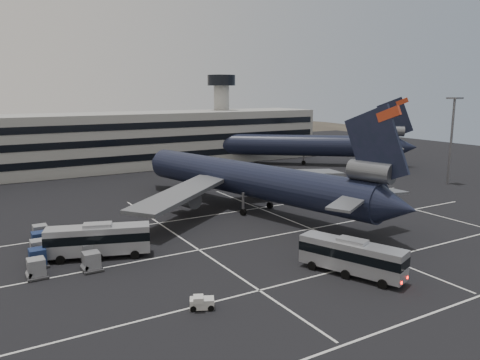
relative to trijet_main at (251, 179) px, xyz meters
name	(u,v)px	position (x,y,z in m)	size (l,w,h in m)	color
ground	(256,251)	(-10.02, -17.58, -5.25)	(260.00, 260.00, 0.00)	black
lane_markings	(259,248)	(-9.07, -16.86, -5.24)	(90.00, 55.62, 0.01)	silver
terminal	(92,143)	(-12.97, 53.56, 1.68)	(125.00, 26.00, 24.00)	gray
hills	(90,161)	(7.97, 152.42, -17.32)	(352.00, 180.00, 44.00)	#38332B
lightpole_right	(452,129)	(47.98, -2.58, 6.57)	(2.40, 2.40, 18.28)	slate
trijet_main	(251,179)	(0.00, 0.00, 0.00)	(46.08, 57.05, 18.08)	black
trijet_far	(308,145)	(38.64, 33.47, 0.18)	(48.06, 41.19, 18.08)	black
bus_near	(352,255)	(-5.32, -29.30, -3.01)	(6.70, 11.79, 4.10)	#9EA1A7
bus_far	(98,239)	(-27.47, -9.97, -2.92)	(12.29, 6.49, 4.25)	#9EA1A7
tug_a	(48,253)	(-32.77, -7.18, -4.59)	(1.99, 2.59, 1.48)	silver
tug_b	(203,302)	(-22.64, -28.29, -4.63)	(2.53, 2.12, 1.41)	silver
uld_cluster	(61,248)	(-31.30, -7.12, -4.23)	(9.72, 17.06, 2.09)	#2D2D30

